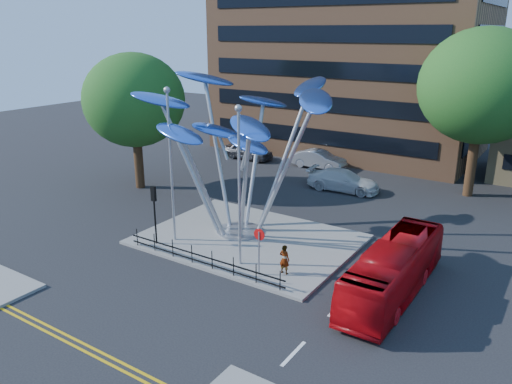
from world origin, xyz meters
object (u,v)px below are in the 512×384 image
Objects in this scene: street_lamp_right at (239,173)px; traffic_light_island at (154,203)px; street_lamp_left at (170,153)px; parked_car_right at (343,180)px; leaf_sculpture at (239,121)px; parked_car_mid at (319,159)px; no_entry_sign_island at (259,244)px; red_bus at (394,270)px; tree_left at (134,100)px; tree_right at (482,87)px; pedestrian at (284,259)px; parked_car_left at (249,151)px.

traffic_light_island is (-5.50, -0.50, -2.48)m from street_lamp_right.
parked_car_right is at bearing 73.88° from street_lamp_left.
leaf_sculpture is 4.28m from street_lamp_left.
street_lamp_left is 1.80× the size of parked_car_mid.
parked_car_mid is (-0.31, 19.40, -4.55)m from street_lamp_left.
leaf_sculpture is 5.19× the size of no_entry_sign_island.
parked_car_right is at bearing 122.17° from red_bus.
traffic_light_island is 20.48m from parked_car_mid.
tree_right is at bearing 28.61° from tree_left.
tree_left is 1.24× the size of street_lamp_right.
traffic_light_island is at bearing -39.81° from tree_left.
street_lamp_left reaches higher than street_lamp_right.
traffic_light_island is (-2.93, -4.18, -4.26)m from leaf_sculpture.
tree_left is 2.11× the size of parked_car_mid.
red_bus is 1.87× the size of parked_car_mid.
pedestrian is (-5.00, -18.70, -7.12)m from tree_right.
parked_car_right is (4.50, -4.90, -0.00)m from parked_car_mid.
street_lamp_right reaches higher than parked_car_mid.
tree_left reaches higher than street_lamp_right.
street_lamp_left reaches higher than pedestrian.
parked_car_left is (-9.86, 15.46, -6.05)m from leaf_sculpture.
tree_right is at bearing -68.72° from parked_car_right.
no_entry_sign_island is at bearing 39.25° from pedestrian.
no_entry_sign_island is (1.50, -0.48, -3.28)m from street_lamp_right.
tree_right is 1.17× the size of tree_left.
parked_car_mid is at bearing 38.13° from parked_car_right.
street_lamp_left is 2.57× the size of traffic_light_island.
street_lamp_right is 15.62m from parked_car_right.
parked_car_right is (-0.81, 15.00, -4.29)m from street_lamp_right.
parked_car_left is at bearing 179.58° from tree_right.
street_lamp_left is at bearing 63.43° from traffic_light_island.
no_entry_sign_island is 0.50× the size of parked_car_mid.
leaf_sculpture is 12.96m from parked_car_right.
pedestrian is at bearing -104.97° from tree_right.
pedestrian is at bearing 6.83° from street_lamp_right.
no_entry_sign_island reaches higher than parked_car_right.
street_lamp_left is at bearing -34.38° from tree_left.
parked_car_left is at bearing 111.72° from street_lamp_left.
parked_car_left is at bearing 65.94° from parked_car_right.
street_lamp_right is at bearing -164.98° from parked_car_mid.
street_lamp_left is 13.32m from red_bus.
pedestrian is at bearing 5.71° from traffic_light_island.
tree_left is 3.01× the size of traffic_light_island.
red_bus is (6.14, 1.99, -0.54)m from no_entry_sign_island.
street_lamp_left is 19.93m from parked_car_mid.
tree_left is at bearing 115.88° from parked_car_right.
tree_left is at bearing 144.62° from parked_car_mid.
tree_right is 11.72m from parked_car_right.
parked_car_right is at bearing -76.13° from pedestrian.
street_lamp_left reaches higher than parked_car_left.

